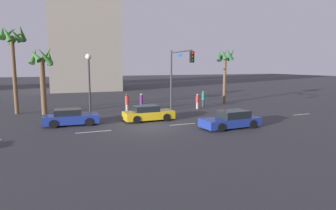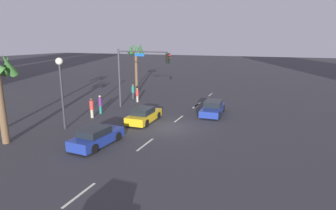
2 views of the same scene
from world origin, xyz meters
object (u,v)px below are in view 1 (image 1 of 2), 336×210
at_px(car_1, 231,120).
at_px(streetlamp, 89,72).
at_px(pedestrian_0, 141,102).
at_px(pedestrian_1, 197,101).
at_px(car_0, 148,114).
at_px(pedestrian_3, 203,98).
at_px(building_1, 83,26).
at_px(car_3, 71,118).
at_px(palm_tree_0, 42,67).
at_px(palm_tree_1, 225,61).
at_px(traffic_signal, 178,69).
at_px(pedestrian_2, 127,102).
at_px(palm_tree_2, 13,45).

distance_m(car_1, streetlamp, 14.04).
distance_m(pedestrian_0, pedestrian_1, 6.08).
relative_size(car_0, pedestrian_3, 2.38).
relative_size(car_1, pedestrian_3, 2.59).
xyz_separation_m(car_0, building_1, (-1.54, 34.73, 11.50)).
xyz_separation_m(car_3, palm_tree_0, (-1.97, 6.18, 3.94)).
height_order(palm_tree_0, palm_tree_1, palm_tree_1).
height_order(traffic_signal, pedestrian_2, traffic_signal).
xyz_separation_m(pedestrian_0, palm_tree_2, (-11.68, 2.85, 5.58)).
bearing_deg(car_1, pedestrian_3, 71.62).
relative_size(pedestrian_3, palm_tree_1, 0.26).
distance_m(car_1, palm_tree_1, 15.10).
height_order(pedestrian_0, palm_tree_0, palm_tree_0).
bearing_deg(car_1, pedestrian_0, 110.66).
distance_m(car_3, streetlamp, 6.14).
xyz_separation_m(streetlamp, pedestrian_3, (12.63, 0.65, -3.13)).
distance_m(traffic_signal, building_1, 33.28).
distance_m(car_1, palm_tree_2, 21.25).
bearing_deg(car_0, palm_tree_0, 140.84).
xyz_separation_m(palm_tree_0, palm_tree_1, (20.50, 0.63, 0.61)).
height_order(car_0, building_1, building_1).
relative_size(car_1, palm_tree_0, 0.71).
relative_size(traffic_signal, palm_tree_2, 0.73).
distance_m(pedestrian_2, building_1, 31.65).
bearing_deg(palm_tree_0, pedestrian_3, -3.13).
bearing_deg(pedestrian_1, streetlamp, 176.25).
bearing_deg(pedestrian_0, car_1, -69.34).
relative_size(car_3, traffic_signal, 0.68).
xyz_separation_m(car_1, pedestrian_0, (-3.89, 10.33, 0.37)).
xyz_separation_m(car_0, traffic_signal, (4.02, 2.87, 3.66)).
bearing_deg(streetlamp, pedestrian_2, 0.13).
distance_m(pedestrian_0, pedestrian_3, 7.50).
height_order(pedestrian_1, pedestrian_2, pedestrian_2).
xyz_separation_m(streetlamp, pedestrian_0, (5.15, 0.16, -3.09)).
bearing_deg(palm_tree_2, pedestrian_3, -7.04).
relative_size(pedestrian_1, palm_tree_0, 0.25).
bearing_deg(pedestrian_0, pedestrian_2, -174.31).
bearing_deg(pedestrian_1, pedestrian_3, 43.03).
height_order(pedestrian_2, palm_tree_0, palm_tree_0).
relative_size(car_3, palm_tree_2, 0.50).
relative_size(palm_tree_0, building_1, 0.27).
distance_m(car_0, building_1, 36.62).
bearing_deg(streetlamp, palm_tree_0, 158.94).
height_order(car_0, car_1, car_0).
relative_size(car_1, traffic_signal, 0.75).
bearing_deg(palm_tree_1, car_0, -149.34).
xyz_separation_m(car_0, car_3, (-6.21, 0.49, -0.01)).
bearing_deg(pedestrian_2, car_0, -83.85).
bearing_deg(building_1, palm_tree_0, -102.16).
distance_m(pedestrian_1, palm_tree_0, 15.81).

